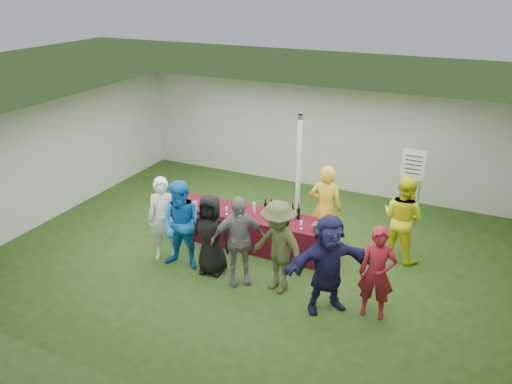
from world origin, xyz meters
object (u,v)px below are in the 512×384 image
at_px(serving_table, 247,228).
at_px(customer_1, 183,226).
at_px(customer_4, 278,247).
at_px(customer_0, 164,219).
at_px(customer_6, 377,273).
at_px(staff_pourer, 325,208).
at_px(customer_5, 328,264).
at_px(customer_2, 211,235).
at_px(customer_3, 238,241).
at_px(wine_list_sign, 412,170).
at_px(dump_bucket, 319,228).
at_px(staff_back, 403,218).

relative_size(serving_table, customer_1, 2.01).
relative_size(customer_1, customer_4, 1.02).
bearing_deg(customer_1, customer_0, 161.11).
relative_size(customer_1, customer_6, 1.09).
xyz_separation_m(staff_pourer, customer_4, (-0.30, -1.78, -0.05)).
bearing_deg(customer_5, customer_4, 130.43).
bearing_deg(customer_5, staff_pourer, 69.20).
distance_m(staff_pourer, customer_0, 3.25).
distance_m(customer_1, customer_2, 0.59).
bearing_deg(customer_6, staff_pourer, 123.95).
height_order(staff_pourer, customer_1, staff_pourer).
xyz_separation_m(serving_table, customer_3, (0.47, -1.34, 0.49)).
xyz_separation_m(customer_3, customer_4, (0.75, 0.06, 0.01)).
relative_size(serving_table, customer_3, 2.08).
distance_m(serving_table, customer_1, 1.59).
height_order(wine_list_sign, staff_pourer, staff_pourer).
height_order(customer_3, customer_4, customer_4).
bearing_deg(customer_2, staff_pourer, 37.04).
bearing_deg(customer_3, customer_2, 136.51).
relative_size(customer_0, customer_1, 0.97).
relative_size(serving_table, dump_bucket, 16.27).
bearing_deg(customer_1, dump_bucket, 19.93).
height_order(staff_back, customer_0, staff_back).
bearing_deg(customer_6, dump_bucket, 136.54).
xyz_separation_m(customer_0, customer_3, (1.73, -0.16, -0.00)).
bearing_deg(staff_pourer, serving_table, 12.41).
distance_m(customer_1, customer_3, 1.21).
height_order(wine_list_sign, customer_1, wine_list_sign).
xyz_separation_m(customer_2, customer_4, (1.38, -0.04, 0.08)).
bearing_deg(customer_4, customer_3, -154.93).
bearing_deg(customer_6, wine_list_sign, 86.00).
relative_size(dump_bucket, customer_0, 0.13).
distance_m(wine_list_sign, customer_1, 5.23).
relative_size(customer_1, customer_3, 1.04).
bearing_deg(staff_back, customer_0, 48.14).
bearing_deg(customer_6, staff_back, 83.77).
bearing_deg(customer_4, dump_bucket, 90.10).
bearing_deg(serving_table, customer_5, -33.55).
xyz_separation_m(serving_table, customer_5, (2.19, -1.45, 0.51)).
xyz_separation_m(customer_2, customer_6, (3.13, -0.04, 0.02)).
bearing_deg(customer_4, customer_0, -161.60).
bearing_deg(dump_bucket, serving_table, 172.28).
height_order(customer_1, customer_4, customer_1).
height_order(dump_bucket, wine_list_sign, wine_list_sign).
height_order(customer_4, customer_5, customer_5).
xyz_separation_m(dump_bucket, customer_4, (-0.40, -1.06, 0.04)).
bearing_deg(dump_bucket, staff_pourer, 97.76).
bearing_deg(customer_2, staff_back, 24.06).
xyz_separation_m(customer_4, customer_5, (0.97, -0.17, 0.00)).
distance_m(customer_5, customer_6, 0.80).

